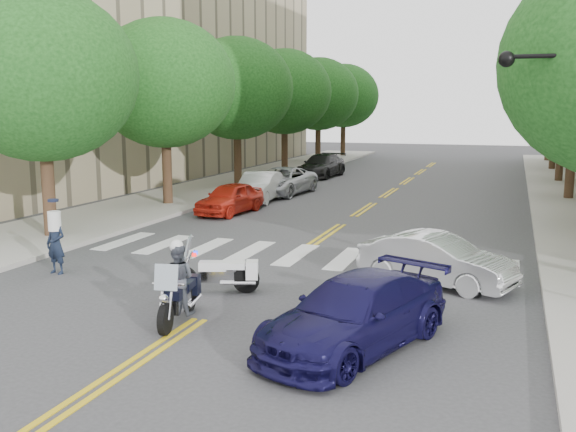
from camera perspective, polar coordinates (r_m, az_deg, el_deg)
The scene contains 21 objects.
ground at distance 14.06m, azimuth -7.85°, elevation -9.12°, with size 140.00×140.00×0.00m, color #38383A.
sidewalk_left at distance 37.52m, azimuth -5.44°, elevation 2.80°, with size 5.00×60.00×0.15m, color #9E9991.
tree_l_0 at distance 23.29m, azimuth -21.08°, elevation 11.59°, with size 6.40×6.40×8.45m.
tree_l_1 at distance 29.85m, azimuth -10.93°, elevation 11.48°, with size 6.40×6.40×8.45m.
tree_l_2 at distance 36.99m, azimuth -4.57°, elevation 11.22°, with size 6.40×6.40×8.45m.
tree_l_3 at distance 44.42m, azimuth -0.31°, elevation 10.98°, with size 6.40×6.40×8.45m.
tree_l_4 at distance 52.02m, azimuth 2.72°, elevation 10.77°, with size 6.40×6.40×8.45m.
tree_l_5 at distance 59.72m, azimuth 4.96°, elevation 10.59°, with size 6.40×6.40×8.45m.
tree_r_3 at distance 41.90m, azimuth 23.39°, elevation 10.29°, with size 6.40×6.40×8.45m.
tree_r_4 at distance 49.89m, azimuth 22.79°, elevation 10.09°, with size 6.40×6.40×8.45m.
tree_r_5 at distance 57.88m, azimuth 22.35°, elevation 9.95°, with size 6.40×6.40×8.45m.
motorcycle_police at distance 13.83m, azimuth -9.71°, elevation -6.04°, with size 0.83×2.18×1.78m.
motorcycle_parked at distance 15.85m, azimuth -5.80°, elevation -5.06°, with size 2.12×1.02×1.41m.
officer_standing at distance 18.58m, azimuth -19.94°, elevation -2.34°, with size 0.61×0.40×1.66m, color black.
convertible at distance 16.84m, azimuth 13.04°, elevation -3.82°, with size 1.39×3.98×1.31m, color silver.
sedan_blue at distance 12.22m, azimuth 5.97°, elevation -8.64°, with size 1.89×4.65×1.35m, color #110E3A.
parked_car_a at distance 27.55m, azimuth -5.18°, elevation 1.59°, with size 1.58×3.91×1.33m, color red.
parked_car_b at distance 30.98m, azimuth -2.55°, elevation 2.59°, with size 1.51×4.34×1.43m, color white.
parked_car_c at distance 33.52m, azimuth -0.56°, elevation 3.12°, with size 2.34×5.07×1.41m, color #ACAEB4.
parked_car_d at distance 42.18m, azimuth 3.00°, elevation 4.49°, with size 2.07×5.10×1.48m, color black.
parked_car_e at distance 45.83m, azimuth 3.55°, elevation 4.77°, with size 1.52×3.78×1.29m, color #9C9CA1.
Camera 1 is at (6.17, -11.81, 4.49)m, focal length 40.00 mm.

